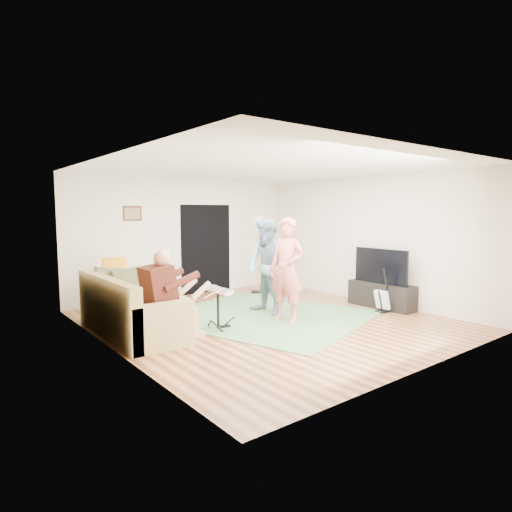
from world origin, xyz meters
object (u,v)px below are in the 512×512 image
at_px(torchiere_lamp, 258,241).
at_px(drum_kit, 218,311).
at_px(singer, 287,270).
at_px(sofa, 126,315).
at_px(television, 381,266).
at_px(guitar_spare, 382,300).
at_px(dining_chair, 118,295).
at_px(guitarist, 267,267).
at_px(tv_cabinet, 381,295).

bearing_deg(torchiere_lamp, drum_kit, -139.57).
bearing_deg(singer, torchiere_lamp, 137.16).
height_order(singer, torchiere_lamp, singer).
bearing_deg(sofa, television, -15.52).
distance_m(sofa, torchiere_lamp, 4.24).
relative_size(sofa, guitar_spare, 2.71).
distance_m(drum_kit, dining_chair, 2.22).
relative_size(drum_kit, television, 0.58).
relative_size(singer, television, 1.52).
relative_size(drum_kit, guitar_spare, 0.82).
bearing_deg(dining_chair, guitarist, -32.28).
bearing_deg(sofa, tv_cabinet, -15.37).
bearing_deg(guitar_spare, sofa, 160.38).
distance_m(drum_kit, guitarist, 1.47).
xyz_separation_m(torchiere_lamp, dining_chair, (-3.49, -0.16, -0.86)).
xyz_separation_m(sofa, television, (4.75, -1.32, 0.54)).
distance_m(sofa, drum_kit, 1.46).
height_order(singer, guitar_spare, singer).
bearing_deg(guitarist, drum_kit, -77.53).
bearing_deg(tv_cabinet, guitarist, 155.64).
bearing_deg(drum_kit, guitarist, 13.86).
distance_m(singer, television, 2.25).
relative_size(singer, dining_chair, 1.71).
height_order(guitar_spare, tv_cabinet, guitar_spare).
relative_size(drum_kit, singer, 0.38).
bearing_deg(guitarist, singer, -8.20).
xyz_separation_m(sofa, torchiere_lamp, (3.85, 1.52, 0.93)).
distance_m(singer, guitar_spare, 2.13).
bearing_deg(guitarist, dining_chair, -128.19).
xyz_separation_m(guitarist, television, (2.14, -0.99, -0.06)).
distance_m(drum_kit, television, 3.56).
bearing_deg(singer, guitar_spare, 57.15).
xyz_separation_m(tv_cabinet, television, (-0.05, 0.00, 0.60)).
bearing_deg(television, guitarist, 155.14).
distance_m(drum_kit, guitar_spare, 3.30).
bearing_deg(singer, tv_cabinet, 66.22).
height_order(drum_kit, television, television).
height_order(guitarist, guitar_spare, guitarist).
height_order(singer, television, singer).
xyz_separation_m(drum_kit, guitarist, (1.31, 0.32, 0.60)).
xyz_separation_m(singer, dining_chair, (-2.18, 2.33, -0.54)).
bearing_deg(singer, sofa, -125.86).
relative_size(drum_kit, tv_cabinet, 0.50).
height_order(singer, guitarist, singer).
bearing_deg(drum_kit, torchiere_lamp, 40.43).
relative_size(drum_kit, dining_chair, 0.66).
bearing_deg(guitar_spare, singer, 162.11).
bearing_deg(tv_cabinet, drum_kit, 169.16).
relative_size(torchiere_lamp, dining_chair, 1.69).
distance_m(drum_kit, singer, 1.41).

